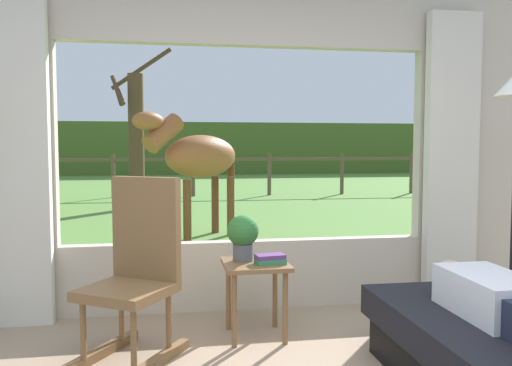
# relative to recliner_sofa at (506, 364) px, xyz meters

# --- Properties ---
(back_wall_with_window) EXTENTS (5.20, 0.12, 2.55)m
(back_wall_with_window) POSITION_rel_recliner_sofa_xyz_m (-1.05, 1.83, 1.03)
(back_wall_with_window) COLOR #BCB29E
(back_wall_with_window) RESTS_ON ground_plane
(curtain_panel_left) EXTENTS (0.44, 0.10, 2.40)m
(curtain_panel_left) POSITION_rel_recliner_sofa_xyz_m (-2.74, 1.69, 0.98)
(curtain_panel_left) COLOR beige
(curtain_panel_left) RESTS_ON ground_plane
(curtain_panel_right) EXTENTS (0.44, 0.10, 2.40)m
(curtain_panel_right) POSITION_rel_recliner_sofa_xyz_m (0.64, 1.69, 0.98)
(curtain_panel_right) COLOR beige
(curtain_panel_right) RESTS_ON ground_plane
(outdoor_pasture_lawn) EXTENTS (36.00, 21.68, 0.02)m
(outdoor_pasture_lawn) POSITION_rel_recliner_sofa_xyz_m (-1.05, 12.73, -0.21)
(outdoor_pasture_lawn) COLOR #568438
(outdoor_pasture_lawn) RESTS_ON ground_plane
(distant_hill_ridge) EXTENTS (36.00, 2.00, 2.40)m
(distant_hill_ridge) POSITION_rel_recliner_sofa_xyz_m (-1.05, 22.57, 0.98)
(distant_hill_ridge) COLOR #486226
(distant_hill_ridge) RESTS_ON ground_plane
(recliner_sofa) EXTENTS (0.91, 1.71, 0.42)m
(recliner_sofa) POSITION_rel_recliner_sofa_xyz_m (0.00, 0.00, 0.00)
(recliner_sofa) COLOR black
(recliner_sofa) RESTS_ON ground_plane
(rocking_chair) EXTENTS (0.75, 0.82, 1.12)m
(rocking_chair) POSITION_rel_recliner_sofa_xyz_m (-1.87, 0.95, 0.33)
(rocking_chair) COLOR brown
(rocking_chair) RESTS_ON ground_plane
(side_table) EXTENTS (0.44, 0.44, 0.52)m
(side_table) POSITION_rel_recliner_sofa_xyz_m (-1.08, 1.17, 0.21)
(side_table) COLOR brown
(side_table) RESTS_ON ground_plane
(potted_plant) EXTENTS (0.22, 0.22, 0.32)m
(potted_plant) POSITION_rel_recliner_sofa_xyz_m (-1.16, 1.23, 0.48)
(potted_plant) COLOR #4C5156
(potted_plant) RESTS_ON side_table
(book_stack) EXTENTS (0.21, 0.15, 0.06)m
(book_stack) POSITION_rel_recliner_sofa_xyz_m (-1.00, 1.10, 0.33)
(book_stack) COLOR #337247
(book_stack) RESTS_ON side_table
(horse) EXTENTS (1.61, 1.43, 1.73)m
(horse) POSITION_rel_recliner_sofa_xyz_m (-1.27, 5.03, 0.94)
(horse) COLOR brown
(horse) RESTS_ON outdoor_pasture_lawn
(pasture_tree) EXTENTS (1.32, 1.25, 3.41)m
(pasture_tree) POSITION_rel_recliner_sofa_xyz_m (-2.34, 8.87, 1.31)
(pasture_tree) COLOR #4C3823
(pasture_tree) RESTS_ON outdoor_pasture_lawn
(pasture_fence_line) EXTENTS (16.10, 0.10, 1.10)m
(pasture_fence_line) POSITION_rel_recliner_sofa_xyz_m (-1.05, 11.29, 0.53)
(pasture_fence_line) COLOR brown
(pasture_fence_line) RESTS_ON outdoor_pasture_lawn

